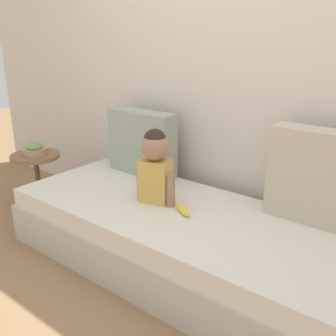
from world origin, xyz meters
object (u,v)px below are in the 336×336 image
(couch, at_px, (182,240))
(banana, at_px, (183,210))
(throw_pillow_left, at_px, (142,143))
(side_table, at_px, (37,167))
(toddler, at_px, (155,163))
(fruit_bowl, at_px, (34,149))
(throw_pillow_right, at_px, (314,177))

(couch, relative_size, banana, 13.62)
(throw_pillow_left, bearing_deg, banana, -29.83)
(side_table, bearing_deg, banana, 0.23)
(couch, height_order, throw_pillow_left, throw_pillow_left)
(toddler, bearing_deg, couch, -3.17)
(throw_pillow_left, height_order, fruit_bowl, throw_pillow_left)
(throw_pillow_right, xyz_separation_m, fruit_bowl, (-2.10, -0.38, -0.14))
(toddler, relative_size, side_table, 0.99)
(banana, height_order, fruit_bowl, fruit_bowl)
(throw_pillow_left, xyz_separation_m, banana, (0.66, -0.38, -0.22))
(couch, bearing_deg, toddler, 176.83)
(couch, distance_m, toddler, 0.51)
(banana, bearing_deg, fruit_bowl, -179.77)
(throw_pillow_left, xyz_separation_m, fruit_bowl, (-0.83, -0.38, -0.11))
(side_table, bearing_deg, couch, 1.11)
(couch, height_order, banana, banana)
(toddler, bearing_deg, throw_pillow_left, 140.50)
(couch, distance_m, side_table, 1.48)
(toddler, height_order, banana, toddler)
(throw_pillow_left, height_order, banana, throw_pillow_left)
(throw_pillow_left, relative_size, fruit_bowl, 2.90)
(toddler, distance_m, side_table, 1.27)
(throw_pillow_right, relative_size, banana, 3.12)
(throw_pillow_right, bearing_deg, throw_pillow_left, 180.00)
(throw_pillow_left, height_order, toddler, throw_pillow_left)
(banana, distance_m, side_table, 1.48)
(couch, bearing_deg, throw_pillow_left, 150.97)
(throw_pillow_left, xyz_separation_m, toddler, (0.41, -0.34, 0.02))
(throw_pillow_left, bearing_deg, fruit_bowl, -155.25)
(couch, bearing_deg, banana, -50.21)
(throw_pillow_left, distance_m, banana, 0.79)
(fruit_bowl, bearing_deg, banana, 0.23)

